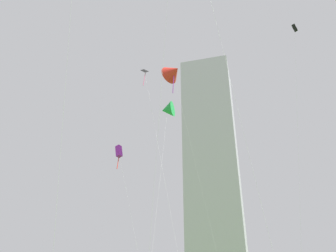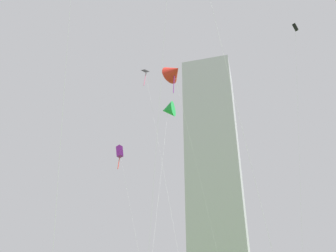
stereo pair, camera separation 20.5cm
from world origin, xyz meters
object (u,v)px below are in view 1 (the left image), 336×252
Objects in this scene: kite_flying_8 at (173,72)px; kite_flying_0 at (167,110)px; kite_flying_1 at (295,30)px; kite_flying_7 at (119,152)px; distant_highrise_0 at (212,156)px; kite_flying_6 at (145,73)px.

kite_flying_0 is at bearing 137.08° from kite_flying_8.
kite_flying_1 reaches higher than kite_flying_7.
kite_flying_1 is 17.71m from kite_flying_8.
kite_flying_0 is 76.46m from distant_highrise_0.
kite_flying_7 is at bearing -154.97° from kite_flying_0.
kite_flying_1 is at bearing 13.80° from kite_flying_8.
kite_flying_6 reaches higher than kite_flying_8.
kite_flying_7 is at bearing -93.40° from distant_highrise_0.
kite_flying_0 is at bearing 25.03° from kite_flying_7.
distant_highrise_0 is (-22.88, 70.87, 17.31)m from kite_flying_0.
kite_flying_8 is at bearing -166.20° from kite_flying_1.
kite_flying_1 is at bearing 7.36° from kite_flying_6.
distant_highrise_0 reaches higher than kite_flying_6.
kite_flying_6 is (-23.09, -2.98, -0.46)m from kite_flying_1.
kite_flying_6 is 14.20m from kite_flying_7.
distant_highrise_0 reaches higher than kite_flying_7.
distant_highrise_0 is (-25.30, 73.12, 12.60)m from kite_flying_8.
distant_highrise_0 is at bearing 104.89° from kite_flying_6.
kite_flying_1 is 81.42m from distant_highrise_0.
kite_flying_1 is 1.09× the size of kite_flying_8.
kite_flying_6 is 1.08× the size of kite_flying_8.
kite_flying_8 reaches higher than kite_flying_7.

